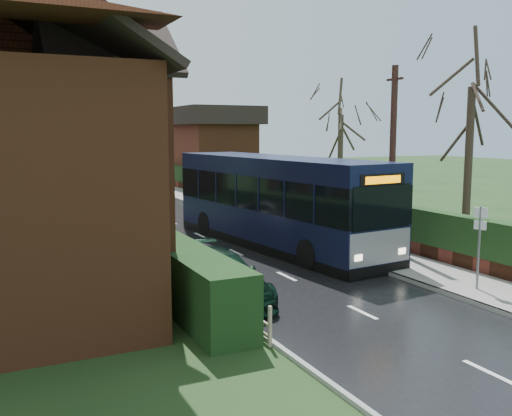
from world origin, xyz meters
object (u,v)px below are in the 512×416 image
car_silver (145,228)px  bus_stop_sign (480,236)px  telegraph_pole (392,160)px  bus (276,202)px  car_green (217,277)px

car_silver → bus_stop_sign: bearing=-58.7°
car_silver → telegraph_pole: 9.95m
bus → telegraph_pole: telegraph_pole is taller
bus_stop_sign → car_green: bearing=136.6°
car_green → bus_stop_sign: (6.90, -2.59, 0.99)m
bus_stop_sign → bus: bearing=80.6°
car_green → car_silver: bearing=88.9°
bus → car_silver: bearing=149.3°
car_silver → telegraph_pole: size_ratio=0.64×
car_silver → car_green: size_ratio=0.98×
telegraph_pole → car_silver: bearing=149.4°
car_silver → bus_stop_sign: bus_stop_sign is taller
bus → telegraph_pole: 4.77m
car_silver → telegraph_pole: bearing=-34.0°
bus → car_green: 7.69m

